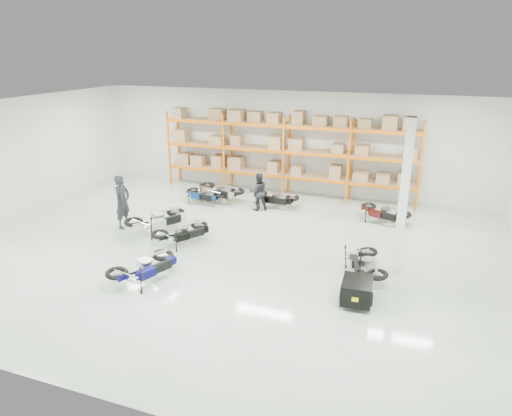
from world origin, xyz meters
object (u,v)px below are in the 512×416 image
at_px(moto_touring_right, 365,260).
at_px(moto_back_a, 203,192).
at_px(moto_blue_centre, 145,263).
at_px(moto_back_b, 218,188).
at_px(person_left, 122,202).
at_px(moto_black_far_left, 183,229).
at_px(moto_silver_left, 158,216).
at_px(person_back, 258,192).
at_px(moto_back_d, 383,209).
at_px(moto_back_c, 274,195).
at_px(trailer, 357,291).

height_order(moto_touring_right, moto_back_a, moto_touring_right).
relative_size(moto_blue_centre, moto_back_b, 0.95).
bearing_deg(person_left, moto_blue_centre, -135.38).
bearing_deg(moto_black_far_left, moto_back_b, -45.85).
xyz_separation_m(moto_silver_left, person_back, (2.55, 3.43, 0.17)).
distance_m(moto_back_d, person_left, 9.64).
height_order(moto_back_c, moto_back_d, moto_back_c).
bearing_deg(moto_silver_left, person_back, -95.24).
xyz_separation_m(moto_touring_right, trailer, (0.00, -1.60, -0.14)).
bearing_deg(moto_black_far_left, moto_silver_left, 8.81).
bearing_deg(moto_blue_centre, moto_black_far_left, -62.58).
relative_size(moto_blue_centre, trailer, 1.16).
relative_size(moto_black_far_left, moto_back_c, 1.03).
bearing_deg(person_back, moto_silver_left, 20.97).
height_order(moto_back_b, moto_back_d, moto_back_b).
distance_m(moto_black_far_left, moto_back_a, 4.25).
bearing_deg(moto_back_a, moto_back_d, -77.52).
bearing_deg(moto_back_d, moto_back_b, 108.80).
xyz_separation_m(moto_black_far_left, moto_back_c, (1.74, 4.60, -0.01)).
distance_m(trailer, moto_back_a, 9.40).
relative_size(moto_back_a, moto_back_b, 0.83).
height_order(moto_blue_centre, moto_touring_right, moto_blue_centre).
height_order(moto_silver_left, moto_black_far_left, moto_silver_left).
distance_m(moto_touring_right, moto_back_a, 8.48).
height_order(trailer, person_left, person_left).
relative_size(moto_back_c, person_back, 1.11).
bearing_deg(moto_back_a, moto_back_c, -69.23).
relative_size(trailer, person_back, 1.03).
xyz_separation_m(moto_back_a, person_left, (-1.54, -3.42, 0.49)).
bearing_deg(trailer, moto_blue_centre, -175.31).
bearing_deg(moto_touring_right, moto_blue_centre, -174.42).
distance_m(moto_blue_centre, moto_silver_left, 3.69).
bearing_deg(moto_blue_centre, moto_back_a, -55.59).
bearing_deg(moto_silver_left, moto_black_far_left, -174.51).
xyz_separation_m(moto_blue_centre, moto_back_c, (1.48, 7.28, -0.04)).
height_order(moto_back_b, moto_back_c, moto_back_b).
bearing_deg(moto_touring_right, moto_back_d, 71.89).
height_order(moto_blue_centre, moto_back_d, moto_blue_centre).
bearing_deg(moto_back_c, trailer, -142.12).
relative_size(moto_back_c, person_left, 0.88).
height_order(trailer, moto_back_a, moto_back_a).
height_order(moto_blue_centre, moto_back_a, moto_blue_centre).
height_order(moto_back_a, person_left, person_left).
distance_m(moto_silver_left, moto_back_c, 5.01).
bearing_deg(person_back, moto_back_b, -46.45).
xyz_separation_m(moto_blue_centre, moto_back_a, (-1.52, 6.74, -0.08)).
bearing_deg(moto_black_far_left, trailer, -162.74).
distance_m(moto_silver_left, trailer, 7.78).
xyz_separation_m(moto_touring_right, moto_back_c, (-4.28, 4.90, -0.01)).
height_order(moto_back_c, person_left, person_left).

